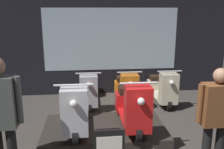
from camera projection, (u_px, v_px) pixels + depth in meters
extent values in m
cube|color=black|center=(111.00, 38.00, 6.91)|extent=(6.70, 0.08, 3.20)
cube|color=silver|center=(111.00, 39.00, 6.88)|extent=(3.68, 0.01, 1.70)
cube|color=#2D2823|center=(104.00, 134.00, 4.53)|extent=(2.16, 1.24, 0.31)
cylinder|color=black|center=(75.00, 135.00, 3.84)|extent=(0.09, 0.32, 0.32)
cylinder|color=black|center=(78.00, 107.00, 4.97)|extent=(0.09, 0.32, 0.32)
cube|color=#BCBCC1|center=(77.00, 120.00, 4.41)|extent=(0.38, 1.09, 0.05)
cube|color=#BCBCC1|center=(75.00, 112.00, 3.77)|extent=(0.40, 0.28, 0.73)
cube|color=#BCBCC1|center=(78.00, 103.00, 4.93)|extent=(0.42, 0.33, 0.36)
cube|color=black|center=(77.00, 91.00, 4.86)|extent=(0.31, 0.30, 0.14)
cylinder|color=silver|center=(73.00, 85.00, 3.65)|extent=(0.58, 0.03, 0.03)
sphere|color=white|center=(73.00, 104.00, 3.52)|extent=(0.11, 0.11, 0.11)
cylinder|color=black|center=(138.00, 132.00, 3.93)|extent=(0.09, 0.32, 0.32)
cylinder|color=black|center=(126.00, 105.00, 5.07)|extent=(0.09, 0.32, 0.32)
cube|color=red|center=(131.00, 117.00, 4.50)|extent=(0.38, 1.09, 0.05)
cube|color=red|center=(138.00, 109.00, 3.86)|extent=(0.40, 0.28, 0.73)
cube|color=red|center=(126.00, 102.00, 5.03)|extent=(0.42, 0.33, 0.36)
cube|color=black|center=(127.00, 90.00, 4.96)|extent=(0.31, 0.30, 0.14)
cylinder|color=silver|center=(139.00, 83.00, 3.75)|extent=(0.58, 0.03, 0.03)
sphere|color=white|center=(141.00, 101.00, 3.62)|extent=(0.11, 0.11, 0.11)
cylinder|color=black|center=(89.00, 107.00, 5.78)|extent=(0.09, 0.32, 0.32)
cylinder|color=black|center=(89.00, 91.00, 6.91)|extent=(0.09, 0.32, 0.32)
cube|color=#BCBCC1|center=(89.00, 99.00, 6.35)|extent=(0.38, 1.09, 0.05)
cube|color=#BCBCC1|center=(89.00, 91.00, 5.70)|extent=(0.40, 0.28, 0.73)
cube|color=#BCBCC1|center=(89.00, 89.00, 6.87)|extent=(0.42, 0.33, 0.36)
cube|color=black|center=(88.00, 80.00, 6.80)|extent=(0.31, 0.30, 0.14)
cylinder|color=silver|center=(88.00, 73.00, 5.59)|extent=(0.58, 0.03, 0.03)
sphere|color=white|center=(89.00, 85.00, 5.46)|extent=(0.11, 0.11, 0.11)
cylinder|color=black|center=(129.00, 106.00, 5.87)|extent=(0.09, 0.32, 0.32)
cylinder|color=black|center=(122.00, 90.00, 7.00)|extent=(0.09, 0.32, 0.32)
cube|color=orange|center=(125.00, 97.00, 6.44)|extent=(0.38, 1.09, 0.05)
cube|color=orange|center=(129.00, 90.00, 5.80)|extent=(0.40, 0.28, 0.73)
cube|color=orange|center=(122.00, 88.00, 6.96)|extent=(0.42, 0.33, 0.36)
cube|color=black|center=(122.00, 79.00, 6.89)|extent=(0.31, 0.30, 0.14)
cylinder|color=silver|center=(130.00, 72.00, 5.68)|extent=(0.58, 0.03, 0.03)
sphere|color=white|center=(131.00, 84.00, 5.55)|extent=(0.11, 0.11, 0.11)
cylinder|color=black|center=(168.00, 104.00, 5.96)|extent=(0.09, 0.32, 0.32)
cylinder|color=black|center=(155.00, 89.00, 7.10)|extent=(0.09, 0.32, 0.32)
cube|color=beige|center=(161.00, 96.00, 6.53)|extent=(0.38, 1.09, 0.05)
cube|color=beige|center=(169.00, 89.00, 5.89)|extent=(0.40, 0.28, 0.73)
cube|color=beige|center=(155.00, 87.00, 7.05)|extent=(0.42, 0.33, 0.36)
cube|color=black|center=(156.00, 78.00, 6.98)|extent=(0.31, 0.30, 0.14)
cylinder|color=silver|center=(170.00, 71.00, 5.77)|extent=(0.58, 0.03, 0.03)
sphere|color=white|center=(172.00, 83.00, 5.64)|extent=(0.11, 0.11, 0.11)
cube|color=#474C47|center=(0.00, 103.00, 3.16)|extent=(0.40, 0.22, 0.68)
cylinder|color=#474C47|center=(19.00, 100.00, 3.18)|extent=(0.08, 0.08, 0.62)
cylinder|color=black|center=(206.00, 148.00, 3.64)|extent=(0.13, 0.13, 0.76)
cylinder|color=black|center=(219.00, 148.00, 3.66)|extent=(0.13, 0.13, 0.76)
cube|color=brown|center=(218.00, 104.00, 3.48)|extent=(0.44, 0.25, 0.60)
cylinder|color=brown|center=(200.00, 104.00, 3.45)|extent=(0.08, 0.08, 0.55)
sphere|color=#A87A5B|center=(221.00, 76.00, 3.37)|extent=(0.21, 0.21, 0.21)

